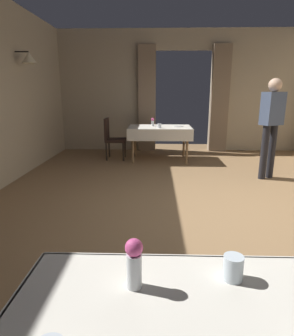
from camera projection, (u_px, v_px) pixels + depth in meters
The scene contains 10 objects.
ground at pixel (208, 212), 3.71m from camera, with size 10.08×10.08×0.00m, color olive.
wall_back at pixel (183, 91), 7.36m from camera, with size 6.40×0.27×3.00m.
dining_table_mid at pixel (160, 131), 6.45m from camera, with size 1.40×0.95×0.75m.
chair_mid_left at pixel (112, 137), 6.54m from camera, with size 0.44×0.44×0.93m.
flower_vase_near at pixel (134, 262), 1.11m from camera, with size 0.07×0.07×0.21m.
glass_near_d at pixel (233, 268), 1.17m from camera, with size 0.08×0.08×0.10m, color silver.
flower_vase_mid at pixel (153, 122), 6.51m from camera, with size 0.07×0.07×0.19m.
plate_mid_b at pixel (178, 126), 6.44m from camera, with size 0.22×0.22×0.01m, color white.
glass_mid_c at pixel (159, 126), 6.18m from camera, with size 0.08×0.08×0.09m, color silver.
person_waiter_by_doorway at pixel (271, 121), 4.92m from camera, with size 0.42×0.36×1.72m.
Camera 1 is at (-0.68, -3.46, 1.49)m, focal length 30.84 mm.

